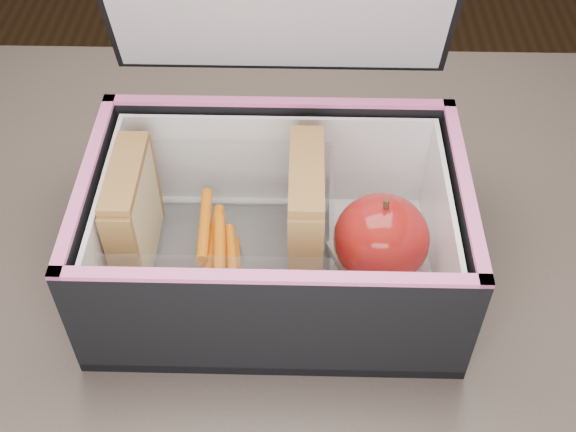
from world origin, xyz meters
name	(u,v)px	position (x,y,z in m)	size (l,w,h in m)	color
kitchen_table	(247,382)	(0.00, 0.00, 0.66)	(1.20, 0.80, 0.75)	#52463F
lunch_bag	(275,221)	(0.03, 0.06, 0.82)	(0.30, 0.25, 0.30)	black
plastic_tub	(221,228)	(-0.02, 0.06, 0.80)	(0.18, 0.13, 0.08)	white
sandwich_left	(133,214)	(-0.09, 0.06, 0.82)	(0.03, 0.09, 0.10)	#CAB380
sandwich_right	(306,214)	(0.05, 0.06, 0.82)	(0.03, 0.10, 0.11)	#CAB380
carrot_sticks	(219,255)	(-0.02, 0.05, 0.78)	(0.04, 0.12, 0.03)	#ED6501
paper_napkin	(382,265)	(0.12, 0.05, 0.77)	(0.07, 0.08, 0.01)	white
red_apple	(381,239)	(0.11, 0.05, 0.81)	(0.10, 0.10, 0.08)	maroon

